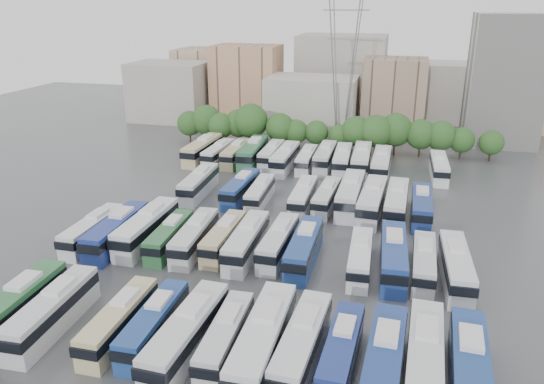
% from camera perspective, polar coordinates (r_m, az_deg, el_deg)
% --- Properties ---
extents(ground, '(220.00, 220.00, 0.00)m').
position_cam_1_polar(ground, '(67.78, 0.19, -4.93)').
color(ground, '#424447').
rests_on(ground, ground).
extents(tree_line, '(64.55, 7.98, 8.82)m').
position_cam_1_polar(tree_line, '(105.82, 4.99, 6.81)').
color(tree_line, black).
rests_on(tree_line, ground).
extents(city_buildings, '(102.00, 35.00, 20.00)m').
position_cam_1_polar(city_buildings, '(134.94, 4.64, 11.18)').
color(city_buildings, '#9E998E').
rests_on(city_buildings, ground).
extents(apartment_tower, '(14.00, 14.00, 26.00)m').
position_cam_1_polar(apartment_tower, '(120.14, 23.74, 10.96)').
color(apartment_tower, silver).
rests_on(apartment_tower, ground).
extents(electricity_pylon, '(9.00, 6.91, 33.83)m').
position_cam_1_polar(electricity_pylon, '(110.78, 7.78, 14.75)').
color(electricity_pylon, slate).
rests_on(electricity_pylon, ground).
extents(bus_r0_s1, '(3.28, 13.02, 4.06)m').
position_cam_1_polar(bus_r0_s1, '(55.19, -25.87, -11.05)').
color(bus_r0_s1, '#2D693A').
rests_on(bus_r0_s1, ground).
extents(bus_r0_s2, '(3.16, 12.37, 3.85)m').
position_cam_1_polar(bus_r0_s2, '(53.38, -22.54, -11.74)').
color(bus_r0_s2, silver).
rests_on(bus_r0_s2, ground).
extents(bus_r0_s4, '(2.54, 11.18, 3.50)m').
position_cam_1_polar(bus_r0_s4, '(50.45, -16.09, -13.09)').
color(bus_r0_s4, '#C6B888').
rests_on(bus_r0_s4, ground).
extents(bus_r0_s5, '(2.63, 11.10, 3.47)m').
position_cam_1_polar(bus_r0_s5, '(49.31, -12.59, -13.61)').
color(bus_r0_s5, navy).
rests_on(bus_r0_s5, ground).
extents(bus_r0_s6, '(3.35, 12.89, 4.01)m').
position_cam_1_polar(bus_r0_s6, '(47.02, -9.15, -14.81)').
color(bus_r0_s6, silver).
rests_on(bus_r0_s6, ground).
extents(bus_r0_s7, '(2.69, 10.89, 3.40)m').
position_cam_1_polar(bus_r0_s7, '(46.78, -5.02, -15.26)').
color(bus_r0_s7, silver).
rests_on(bus_r0_s7, ground).
extents(bus_r0_s8, '(3.10, 13.64, 4.27)m').
position_cam_1_polar(bus_r0_s8, '(45.46, -0.98, -15.69)').
color(bus_r0_s8, silver).
rests_on(bus_r0_s8, ground).
extents(bus_r0_s9, '(3.27, 12.42, 3.86)m').
position_cam_1_polar(bus_r0_s9, '(45.47, 3.24, -16.02)').
color(bus_r0_s9, silver).
rests_on(bus_r0_s9, ground).
extents(bus_r0_s10, '(2.85, 11.15, 3.47)m').
position_cam_1_polar(bus_r0_s10, '(45.32, 7.47, -16.63)').
color(bus_r0_s10, navy).
rests_on(bus_r0_s10, ground).
extents(bus_r0_s11, '(3.35, 12.92, 4.02)m').
position_cam_1_polar(bus_r0_s11, '(44.11, 11.93, -17.67)').
color(bus_r0_s11, navy).
rests_on(bus_r0_s11, ground).
extents(bus_r0_s12, '(3.25, 12.82, 3.99)m').
position_cam_1_polar(bus_r0_s12, '(45.45, 16.08, -16.83)').
color(bus_r0_s12, silver).
rests_on(bus_r0_s12, ground).
extents(bus_r0_s13, '(3.36, 12.89, 4.01)m').
position_cam_1_polar(bus_r0_s13, '(45.34, 20.46, -17.48)').
color(bus_r0_s13, navy).
rests_on(bus_r0_s13, ground).
extents(bus_r1_s0, '(2.54, 11.50, 3.61)m').
position_cam_1_polar(bus_r1_s0, '(69.26, -18.71, -3.89)').
color(bus_r1_s0, silver).
rests_on(bus_r1_s0, ground).
extents(bus_r1_s1, '(3.08, 12.77, 3.99)m').
position_cam_1_polar(bus_r1_s1, '(67.66, -16.36, -4.02)').
color(bus_r1_s1, navy).
rests_on(bus_r1_s1, ground).
extents(bus_r1_s2, '(2.93, 13.24, 4.15)m').
position_cam_1_polar(bus_r1_s2, '(67.51, -13.32, -3.71)').
color(bus_r1_s2, silver).
rests_on(bus_r1_s2, ground).
extents(bus_r1_s3, '(2.83, 11.04, 3.44)m').
position_cam_1_polar(bus_r1_s3, '(65.42, -10.95, -4.66)').
color(bus_r1_s3, '#2A6336').
rests_on(bus_r1_s3, ground).
extents(bus_r1_s4, '(3.17, 11.92, 3.70)m').
position_cam_1_polar(bus_r1_s4, '(64.47, -8.31, -4.75)').
color(bus_r1_s4, silver).
rests_on(bus_r1_s4, ground).
extents(bus_r1_s5, '(2.49, 11.20, 3.51)m').
position_cam_1_polar(bus_r1_s5, '(64.10, -5.19, -4.85)').
color(bus_r1_s5, tan).
rests_on(bus_r1_s5, ground).
extents(bus_r1_s6, '(2.89, 12.30, 3.84)m').
position_cam_1_polar(bus_r1_s6, '(62.55, -2.74, -5.28)').
color(bus_r1_s6, silver).
rests_on(bus_r1_s6, ground).
extents(bus_r1_s7, '(2.73, 11.60, 3.63)m').
position_cam_1_polar(bus_r1_s7, '(62.53, 0.71, -5.38)').
color(bus_r1_s7, silver).
rests_on(bus_r1_s7, ground).
extents(bus_r1_s8, '(2.85, 12.34, 3.86)m').
position_cam_1_polar(bus_r1_s8, '(60.97, 3.49, -5.99)').
color(bus_r1_s8, navy).
rests_on(bus_r1_s8, ground).
extents(bus_r1_s10, '(2.82, 11.03, 3.43)m').
position_cam_1_polar(bus_r1_s10, '(59.95, 9.46, -6.95)').
color(bus_r1_s10, silver).
rests_on(bus_r1_s10, ground).
extents(bus_r1_s11, '(3.40, 12.89, 4.01)m').
position_cam_1_polar(bus_r1_s11, '(60.32, 12.94, -6.74)').
color(bus_r1_s11, navy).
rests_on(bus_r1_s11, ground).
extents(bus_r1_s12, '(2.60, 11.09, 3.47)m').
position_cam_1_polar(bus_r1_s12, '(60.36, 16.01, -7.29)').
color(bus_r1_s12, silver).
rests_on(bus_r1_s12, ground).
extents(bus_r1_s13, '(3.21, 12.44, 3.87)m').
position_cam_1_polar(bus_r1_s13, '(60.12, 19.18, -7.56)').
color(bus_r1_s13, silver).
rests_on(bus_r1_s13, ground).
extents(bus_r2_s2, '(3.13, 12.34, 3.84)m').
position_cam_1_polar(bus_r2_s2, '(82.45, -7.88, 0.95)').
color(bus_r2_s2, silver).
rests_on(bus_r2_s2, ground).
extents(bus_r2_s4, '(3.00, 11.87, 3.70)m').
position_cam_1_polar(bus_r2_s4, '(79.91, -3.39, 0.43)').
color(bus_r2_s4, navy).
rests_on(bus_r2_s4, ground).
extents(bus_r2_s5, '(2.73, 10.86, 3.39)m').
position_cam_1_polar(bus_r2_s5, '(78.22, -1.32, -0.10)').
color(bus_r2_s5, silver).
rests_on(bus_r2_s5, ground).
extents(bus_r2_s7, '(2.70, 11.55, 3.61)m').
position_cam_1_polar(bus_r2_s7, '(76.73, 3.37, -0.46)').
color(bus_r2_s7, silver).
rests_on(bus_r2_s7, ground).
extents(bus_r2_s8, '(2.93, 11.22, 3.49)m').
position_cam_1_polar(bus_r2_s8, '(76.92, 5.90, -0.53)').
color(bus_r2_s8, silver).
rests_on(bus_r2_s8, ground).
extents(bus_r2_s9, '(3.07, 13.70, 4.29)m').
position_cam_1_polar(bus_r2_s9, '(77.34, 8.44, -0.22)').
color(bus_r2_s9, silver).
rests_on(bus_r2_s9, ground).
extents(bus_r2_s10, '(3.55, 13.62, 4.24)m').
position_cam_1_polar(bus_r2_s10, '(75.51, 10.72, -0.89)').
color(bus_r2_s10, silver).
rests_on(bus_r2_s10, ground).
extents(bus_r2_s11, '(3.16, 13.07, 4.08)m').
position_cam_1_polar(bus_r2_s11, '(75.72, 13.23, -1.08)').
color(bus_r2_s11, silver).
rests_on(bus_r2_s11, ground).
extents(bus_r2_s12, '(2.67, 12.13, 3.80)m').
position_cam_1_polar(bus_r2_s12, '(75.66, 15.78, -1.44)').
color(bus_r2_s12, navy).
rests_on(bus_r2_s12, ground).
extents(bus_r3_s0, '(3.40, 13.49, 4.20)m').
position_cam_1_polar(bus_r3_s0, '(100.49, -7.49, 4.58)').
color(bus_r3_s0, '#C9B88A').
rests_on(bus_r3_s0, ground).
extents(bus_r3_s1, '(2.98, 11.58, 3.60)m').
position_cam_1_polar(bus_r3_s1, '(98.86, -5.77, 4.21)').
color(bus_r3_s1, silver).
rests_on(bus_r3_s1, ground).
extents(bus_r3_s2, '(2.70, 11.80, 3.69)m').
position_cam_1_polar(bus_r3_s2, '(98.16, -3.92, 4.18)').
color(bus_r3_s2, tan).
rests_on(bus_r3_s2, ground).
extents(bus_r3_s3, '(3.64, 13.83, 4.30)m').
position_cam_1_polar(bus_r3_s3, '(97.43, -2.07, 4.27)').
color(bus_r3_s3, '#2D6B42').
rests_on(bus_r3_s3, ground).
extents(bus_r3_s4, '(2.69, 11.69, 3.66)m').
position_cam_1_polar(bus_r3_s4, '(97.34, -0.08, 4.08)').
color(bus_r3_s4, white).
rests_on(bus_r3_s4, ground).
extents(bus_r3_s5, '(2.88, 12.86, 4.03)m').
position_cam_1_polar(bus_r3_s5, '(94.42, 1.42, 3.68)').
color(bus_r3_s5, silver).
rests_on(bus_r3_s5, ground).
extents(bus_r3_s6, '(2.70, 11.24, 3.51)m').
position_cam_1_polar(bus_r3_s6, '(94.77, 3.73, 3.54)').
color(bus_r3_s6, silver).
rests_on(bus_r3_s6, ground).
extents(bus_r3_s7, '(2.92, 12.68, 3.97)m').
position_cam_1_polar(bus_r3_s7, '(95.57, 5.72, 3.77)').
color(bus_r3_s7, silver).
rests_on(bus_r3_s7, ground).
extents(bus_r3_s8, '(3.37, 12.67, 3.94)m').
position_cam_1_polar(bus_r3_s8, '(94.55, 7.58, 3.50)').
color(bus_r3_s8, silver).
rests_on(bus_r3_s8, ground).
extents(bus_r3_s9, '(3.37, 13.71, 4.28)m').
position_cam_1_polar(bus_r3_s9, '(94.26, 9.59, 3.44)').
color(bus_r3_s9, silver).
rests_on(bus_r3_s9, ground).
extents(bus_r3_s10, '(2.95, 13.34, 4.18)m').
position_cam_1_polar(bus_r3_s10, '(92.61, 11.65, 2.98)').
color(bus_r3_s10, silver).
rests_on(bus_r3_s10, ground).
extents(bus_r3_s13, '(2.93, 11.95, 3.73)m').
position_cam_1_polar(bus_r3_s13, '(94.01, 17.54, 2.56)').
color(bus_r3_s13, white).
rests_on(bus_r3_s13, ground).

